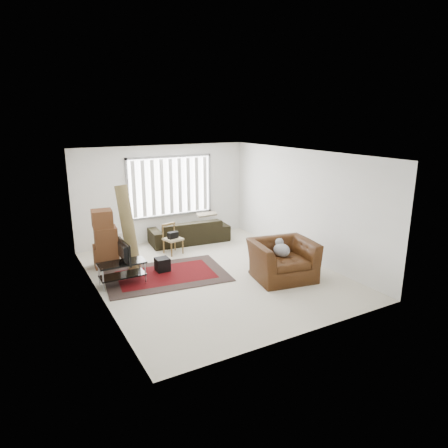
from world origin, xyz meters
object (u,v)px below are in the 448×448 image
object	(u,v)px
tv_stand	(122,268)
moving_boxes	(105,240)
sofa	(189,227)
armchair	(283,257)
side_chair	(173,237)

from	to	relation	value
tv_stand	moving_boxes	size ratio (longest dim) A/B	0.72
moving_boxes	tv_stand	bearing A→B (deg)	-88.09
moving_boxes	sofa	distance (m)	2.63
tv_stand	moving_boxes	bearing A→B (deg)	91.91
moving_boxes	sofa	size ratio (longest dim) A/B	0.62
sofa	tv_stand	bearing A→B (deg)	44.62
moving_boxes	armchair	size ratio (longest dim) A/B	0.92
moving_boxes	side_chair	distance (m)	1.74
tv_stand	sofa	world-z (taller)	sofa
moving_boxes	side_chair	world-z (taller)	moving_boxes
sofa	side_chair	world-z (taller)	sofa
tv_stand	armchair	distance (m)	3.46
armchair	side_chair	bearing A→B (deg)	128.88
tv_stand	sofa	bearing A→B (deg)	39.07
armchair	moving_boxes	bearing A→B (deg)	150.81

